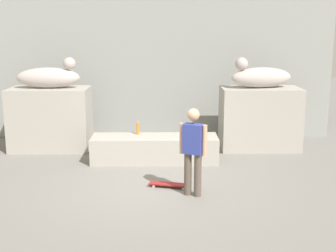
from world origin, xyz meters
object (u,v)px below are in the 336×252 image
statue_reclining_right (260,77)px  skateboard (169,184)px  statue_reclining_left (50,77)px  bottle_orange (138,129)px  skater (193,148)px  bottle_blue (192,132)px

statue_reclining_right → skateboard: statue_reclining_right is taller
statue_reclining_right → statue_reclining_left: bearing=-11.6°
statue_reclining_left → statue_reclining_right: (5.35, -0.01, 0.00)m
statue_reclining_left → bottle_orange: bearing=-23.3°
statue_reclining_right → skater: bearing=49.0°
skater → bottle_blue: bearing=-68.4°
bottle_orange → bottle_blue: 1.34m
skateboard → bottle_orange: 2.27m
statue_reclining_left → bottle_blue: statue_reclining_left is taller
skateboard → statue_reclining_left: bearing=-31.1°
statue_reclining_right → skateboard: (-2.36, -2.97, -1.82)m
statue_reclining_right → bottle_orange: statue_reclining_right is taller
statue_reclining_right → bottle_blue: (-1.80, -1.29, -1.14)m
statue_reclining_left → bottle_blue: bearing=-20.9°
skater → bottle_orange: 2.74m
statue_reclining_left → statue_reclining_right: same height
statue_reclining_right → bottle_orange: size_ratio=5.29×
bottle_blue → bottle_orange: bearing=164.4°
skater → skateboard: skater is taller
skater → skateboard: (-0.44, 0.44, -0.86)m
statue_reclining_right → skater: 4.03m
skateboard → bottle_blue: (0.56, 1.68, 0.68)m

